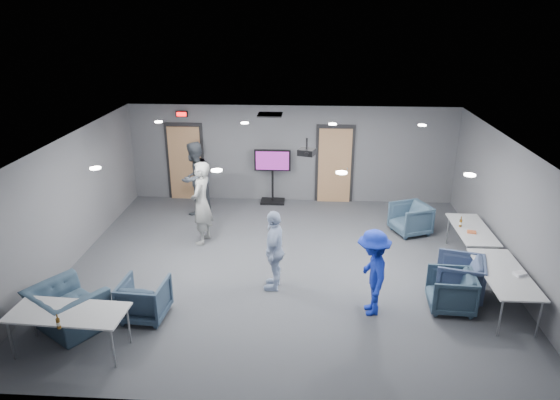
# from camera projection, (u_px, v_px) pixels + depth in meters

# --- Properties ---
(floor) EXTENTS (9.00, 9.00, 0.00)m
(floor) POSITION_uv_depth(u_px,v_px,m) (284.00, 266.00, 10.60)
(floor) COLOR #3E4247
(floor) RESTS_ON ground
(ceiling) EXTENTS (9.00, 9.00, 0.00)m
(ceiling) POSITION_uv_depth(u_px,v_px,m) (284.00, 143.00, 9.64)
(ceiling) COLOR silver
(ceiling) RESTS_ON wall_back
(wall_back) EXTENTS (9.00, 0.02, 2.70)m
(wall_back) POSITION_uv_depth(u_px,v_px,m) (292.00, 154.00, 13.85)
(wall_back) COLOR slate
(wall_back) RESTS_ON floor
(wall_front) EXTENTS (9.00, 0.02, 2.70)m
(wall_front) POSITION_uv_depth(u_px,v_px,m) (268.00, 323.00, 6.39)
(wall_front) COLOR slate
(wall_front) RESTS_ON floor
(wall_left) EXTENTS (0.02, 8.00, 2.70)m
(wall_left) POSITION_uv_depth(u_px,v_px,m) (68.00, 203.00, 10.37)
(wall_left) COLOR slate
(wall_left) RESTS_ON floor
(wall_right) EXTENTS (0.02, 8.00, 2.70)m
(wall_right) POSITION_uv_depth(u_px,v_px,m) (511.00, 212.00, 9.87)
(wall_right) COLOR slate
(wall_right) RESTS_ON floor
(door_left) EXTENTS (1.06, 0.17, 2.24)m
(door_left) POSITION_uv_depth(u_px,v_px,m) (185.00, 163.00, 14.07)
(door_left) COLOR black
(door_left) RESTS_ON wall_back
(door_right) EXTENTS (1.06, 0.17, 2.24)m
(door_right) POSITION_uv_depth(u_px,v_px,m) (335.00, 165.00, 13.84)
(door_right) COLOR black
(door_right) RESTS_ON wall_back
(exit_sign) EXTENTS (0.32, 0.08, 0.16)m
(exit_sign) POSITION_uv_depth(u_px,v_px,m) (182.00, 114.00, 13.56)
(exit_sign) COLOR black
(exit_sign) RESTS_ON wall_back
(hvac_diffuser) EXTENTS (0.60, 0.60, 0.03)m
(hvac_diffuser) POSITION_uv_depth(u_px,v_px,m) (270.00, 115.00, 12.28)
(hvac_diffuser) COLOR black
(hvac_diffuser) RESTS_ON ceiling
(downlights) EXTENTS (6.18, 3.78, 0.02)m
(downlights) POSITION_uv_depth(u_px,v_px,m) (284.00, 143.00, 9.64)
(downlights) COLOR white
(downlights) RESTS_ON ceiling
(person_a) EXTENTS (0.56, 0.77, 1.95)m
(person_a) POSITION_uv_depth(u_px,v_px,m) (201.00, 203.00, 11.37)
(person_a) COLOR gray
(person_a) RESTS_ON floor
(person_b) EXTENTS (1.04, 1.15, 1.93)m
(person_b) POSITION_uv_depth(u_px,v_px,m) (195.00, 178.00, 13.08)
(person_b) COLOR #525A63
(person_b) RESTS_ON floor
(person_c) EXTENTS (0.48, 0.98, 1.61)m
(person_c) POSITION_uv_depth(u_px,v_px,m) (274.00, 250.00, 9.53)
(person_c) COLOR silver
(person_c) RESTS_ON floor
(person_d) EXTENTS (0.65, 1.06, 1.59)m
(person_d) POSITION_uv_depth(u_px,v_px,m) (373.00, 273.00, 8.73)
(person_d) COLOR #1A2FAE
(person_d) RESTS_ON floor
(chair_right_a) EXTENTS (1.06, 1.05, 0.75)m
(chair_right_a) POSITION_uv_depth(u_px,v_px,m) (410.00, 219.00, 12.05)
(chair_right_a) COLOR #3C5468
(chair_right_a) RESTS_ON floor
(chair_right_b) EXTENTS (1.06, 1.04, 0.79)m
(chair_right_b) POSITION_uv_depth(u_px,v_px,m) (459.00, 278.00, 9.37)
(chair_right_b) COLOR #3D4A6A
(chair_right_b) RESTS_ON floor
(chair_right_c) EXTENTS (0.84, 0.82, 0.73)m
(chair_right_c) POSITION_uv_depth(u_px,v_px,m) (451.00, 291.00, 8.98)
(chair_right_c) COLOR #314455
(chair_right_c) RESTS_ON floor
(chair_front_a) EXTENTS (0.83, 0.85, 0.73)m
(chair_front_a) POSITION_uv_depth(u_px,v_px,m) (144.00, 299.00, 8.74)
(chair_front_a) COLOR #35475C
(chair_front_a) RESTS_ON floor
(chair_front_b) EXTENTS (1.51, 1.47, 0.75)m
(chair_front_b) POSITION_uv_depth(u_px,v_px,m) (67.00, 309.00, 8.42)
(chair_front_b) COLOR #34485B
(chair_front_b) RESTS_ON floor
(table_right_a) EXTENTS (0.71, 1.70, 0.73)m
(table_right_a) POSITION_uv_depth(u_px,v_px,m) (472.00, 231.00, 10.66)
(table_right_a) COLOR silver
(table_right_a) RESTS_ON floor
(table_right_b) EXTENTS (0.78, 1.88, 0.73)m
(table_right_b) POSITION_uv_depth(u_px,v_px,m) (504.00, 274.00, 8.89)
(table_right_b) COLOR silver
(table_right_b) RESTS_ON floor
(table_front_left) EXTENTS (1.84, 0.85, 0.73)m
(table_front_left) POSITION_uv_depth(u_px,v_px,m) (68.00, 314.00, 7.74)
(table_front_left) COLOR silver
(table_front_left) RESTS_ON floor
(bottle_front) EXTENTS (0.06, 0.06, 0.24)m
(bottle_front) POSITION_uv_depth(u_px,v_px,m) (58.00, 323.00, 7.28)
(bottle_front) COLOR #59390F
(bottle_front) RESTS_ON table_front_left
(bottle_right) EXTENTS (0.06, 0.06, 0.24)m
(bottle_right) POSITION_uv_depth(u_px,v_px,m) (461.00, 223.00, 10.70)
(bottle_right) COLOR #59390F
(bottle_right) RESTS_ON table_right_a
(snack_box) EXTENTS (0.20, 0.16, 0.04)m
(snack_box) POSITION_uv_depth(u_px,v_px,m) (472.00, 232.00, 10.44)
(snack_box) COLOR #DD6737
(snack_box) RESTS_ON table_right_a
(wrapper) EXTENTS (0.25, 0.21, 0.05)m
(wrapper) POSITION_uv_depth(u_px,v_px,m) (520.00, 274.00, 8.78)
(wrapper) COLOR white
(wrapper) RESTS_ON table_right_b
(tv_stand) EXTENTS (1.00, 0.48, 1.53)m
(tv_stand) POSITION_uv_depth(u_px,v_px,m) (273.00, 173.00, 13.81)
(tv_stand) COLOR black
(tv_stand) RESTS_ON floor
(projector) EXTENTS (0.39, 0.36, 0.35)m
(projector) POSITION_uv_depth(u_px,v_px,m) (307.00, 152.00, 10.12)
(projector) COLOR black
(projector) RESTS_ON ceiling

